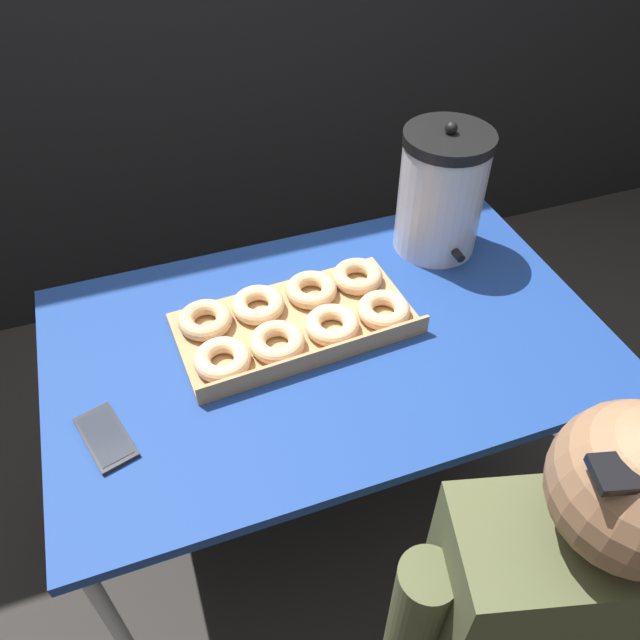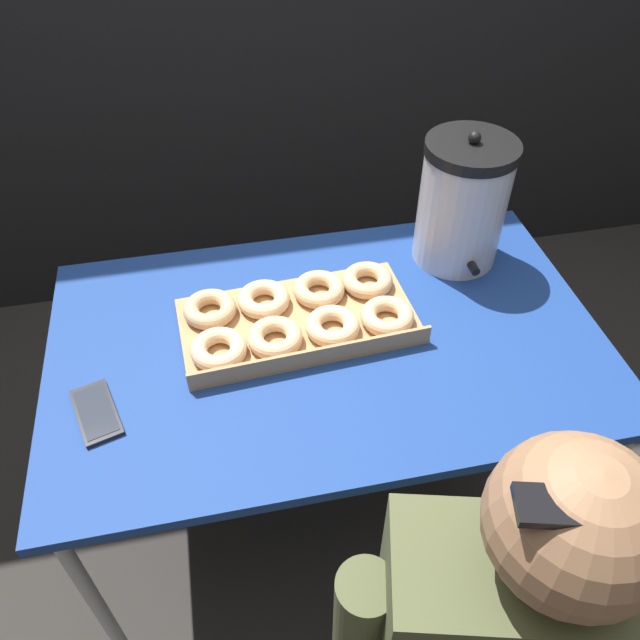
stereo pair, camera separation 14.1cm
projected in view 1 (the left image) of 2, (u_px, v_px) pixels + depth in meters
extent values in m
plane|color=#2D2B28|center=(325.00, 505.00, 2.00)|extent=(12.00, 12.00, 0.00)
cube|color=navy|center=(327.00, 341.00, 1.47)|extent=(1.28, 0.80, 0.03)
cylinder|color=#ADADB2|center=(125.00, 640.00, 1.36)|extent=(0.03, 0.03, 0.75)
cylinder|color=#ADADB2|center=(583.00, 478.00, 1.64)|extent=(0.03, 0.03, 0.75)
cylinder|color=#ADADB2|center=(95.00, 400.00, 1.83)|extent=(0.03, 0.03, 0.75)
cylinder|color=#ADADB2|center=(455.00, 307.00, 2.12)|extent=(0.03, 0.03, 0.75)
cube|color=tan|center=(295.00, 323.00, 1.48)|extent=(0.57, 0.32, 0.02)
cube|color=tan|center=(319.00, 356.00, 1.37)|extent=(0.55, 0.04, 0.04)
torus|color=#EDBF8C|center=(222.00, 359.00, 1.36)|extent=(0.18, 0.18, 0.04)
torus|color=#E5B784|center=(277.00, 342.00, 1.40)|extent=(0.18, 0.18, 0.04)
torus|color=#EEC08D|center=(332.00, 325.00, 1.43)|extent=(0.17, 0.17, 0.04)
torus|color=#E6B885|center=(384.00, 310.00, 1.47)|extent=(0.16, 0.16, 0.04)
torus|color=#DCAF7C|center=(205.00, 320.00, 1.45)|extent=(0.18, 0.18, 0.04)
torus|color=#EEC08D|center=(258.00, 305.00, 1.48)|extent=(0.17, 0.17, 0.04)
torus|color=#E1B380|center=(311.00, 290.00, 1.52)|extent=(0.16, 0.16, 0.04)
torus|color=#DFB17E|center=(357.00, 276.00, 1.56)|extent=(0.14, 0.14, 0.04)
cylinder|color=silver|center=(440.00, 197.00, 1.61)|extent=(0.22, 0.22, 0.30)
cylinder|color=black|center=(450.00, 139.00, 1.49)|extent=(0.23, 0.23, 0.03)
sphere|color=black|center=(451.00, 128.00, 1.47)|extent=(0.03, 0.03, 0.03)
cylinder|color=black|center=(456.00, 253.00, 1.60)|extent=(0.02, 0.05, 0.02)
cube|color=black|center=(106.00, 437.00, 1.25)|extent=(0.12, 0.17, 0.01)
cube|color=#2D333D|center=(105.00, 436.00, 1.24)|extent=(0.10, 0.15, 0.00)
cube|color=#4C5133|center=(550.00, 616.00, 1.04)|extent=(0.44, 0.28, 0.60)
sphere|color=#8E6647|center=(636.00, 487.00, 0.76)|extent=(0.21, 0.21, 0.21)
cylinder|color=#4C5133|center=(412.00, 636.00, 1.05)|extent=(0.09, 0.09, 0.48)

